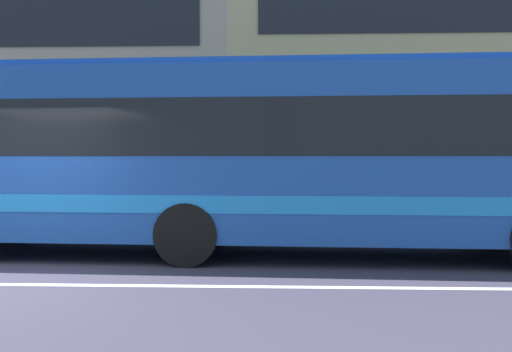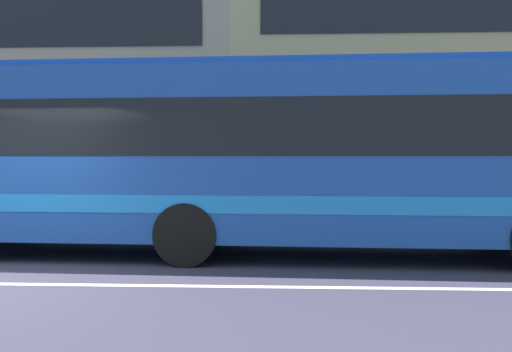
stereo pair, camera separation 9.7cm
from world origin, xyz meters
TOP-DOWN VIEW (x-y plane):
  - hedge_row_far at (-0.57, 6.58)m, footprint 23.58×1.10m
  - transit_bus at (3.24, 2.60)m, footprint 11.46×3.13m

SIDE VIEW (x-z plane):
  - hedge_row_far at x=-0.57m, z-range 0.00..1.08m
  - transit_bus at x=3.24m, z-range 0.17..3.45m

